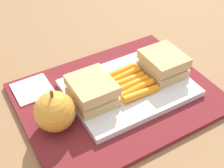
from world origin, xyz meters
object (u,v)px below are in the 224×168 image
sandwich_half_left (163,64)px  sandwich_half_right (92,91)px  apple (55,111)px  paper_napkin (33,89)px  food_tray (129,88)px  carrot_sticks_bundle (129,83)px

sandwich_half_left → sandwich_half_right: 0.16m
apple → paper_napkin: apple is taller
paper_napkin → sandwich_half_right: bearing=131.1°
sandwich_half_right → paper_napkin: sandwich_half_right is taller
sandwich_half_right → apple: size_ratio=1.01×
sandwich_half_right → apple: (0.08, 0.01, 0.00)m
food_tray → apple: apple is taller
sandwich_half_left → sandwich_half_right: size_ratio=1.00×
sandwich_half_left → carrot_sticks_bundle: size_ratio=0.92×
sandwich_half_left → apple: size_ratio=1.01×
paper_napkin → apple: bearing=93.2°
sandwich_half_left → paper_napkin: 0.26m
sandwich_half_left → paper_napkin: sandwich_half_left is taller
food_tray → sandwich_half_right: size_ratio=2.88×
apple → carrot_sticks_bundle: bearing=-174.7°
food_tray → sandwich_half_left: sandwich_half_left is taller
food_tray → carrot_sticks_bundle: size_ratio=2.63×
carrot_sticks_bundle → paper_napkin: size_ratio=1.25×
sandwich_half_right → apple: 0.08m
sandwich_half_left → carrot_sticks_bundle: bearing=0.0°
apple → sandwich_half_left: bearing=-176.5°
food_tray → sandwich_half_right: sandwich_half_right is taller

